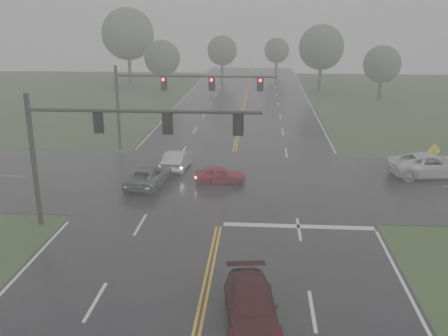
# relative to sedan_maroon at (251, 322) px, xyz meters

# --- Properties ---
(main_road) EXTENTS (18.00, 160.00, 0.02)m
(main_road) POSITION_rel_sedan_maroon_xyz_m (-2.02, 14.92, 0.00)
(main_road) COLOR black
(main_road) RESTS_ON ground
(cross_street) EXTENTS (120.00, 14.00, 0.02)m
(cross_street) POSITION_rel_sedan_maroon_xyz_m (-2.02, 16.92, 0.00)
(cross_street) COLOR black
(cross_street) RESTS_ON ground
(stop_bar) EXTENTS (8.50, 0.50, 0.01)m
(stop_bar) POSITION_rel_sedan_maroon_xyz_m (2.48, 9.32, 0.00)
(stop_bar) COLOR silver
(stop_bar) RESTS_ON ground
(sedan_maroon) EXTENTS (2.57, 5.09, 1.42)m
(sedan_maroon) POSITION_rel_sedan_maroon_xyz_m (0.00, 0.00, 0.00)
(sedan_maroon) COLOR #34090E
(sedan_maroon) RESTS_ON ground
(sedan_red) EXTENTS (3.69, 1.71, 1.22)m
(sedan_red) POSITION_rel_sedan_maroon_xyz_m (-2.57, 16.59, 0.00)
(sedan_red) COLOR #9F0E18
(sedan_red) RESTS_ON ground
(sedan_silver) EXTENTS (1.92, 4.61, 1.48)m
(sedan_silver) POSITION_rel_sedan_maroon_xyz_m (-6.14, 19.70, 0.00)
(sedan_silver) COLOR #AAACB2
(sedan_silver) RESTS_ON ground
(car_grey) EXTENTS (2.83, 5.17, 1.37)m
(car_grey) POSITION_rel_sedan_maroon_xyz_m (-7.52, 15.71, 0.00)
(car_grey) COLOR #4C4E52
(car_grey) RESTS_ON ground
(pickup_white) EXTENTS (6.49, 3.71, 1.71)m
(pickup_white) POSITION_rel_sedan_maroon_xyz_m (12.80, 19.29, 0.00)
(pickup_white) COLOR silver
(pickup_white) RESTS_ON ground
(signal_gantry_near) EXTENTS (12.66, 0.33, 7.53)m
(signal_gantry_near) POSITION_rel_sedan_maroon_xyz_m (-8.38, 8.61, 5.26)
(signal_gantry_near) COLOR black
(signal_gantry_near) RESTS_ON ground
(signal_gantry_far) EXTENTS (13.84, 0.37, 7.33)m
(signal_gantry_far) POSITION_rel_sedan_maroon_xyz_m (-7.90, 25.32, 5.17)
(signal_gantry_far) COLOR black
(signal_gantry_far) RESTS_ON ground
(sign_diamond_east) EXTENTS (1.01, 0.14, 2.42)m
(sign_diamond_east) POSITION_rel_sedan_maroon_xyz_m (12.99, 19.50, 1.63)
(sign_diamond_east) COLOR black
(sign_diamond_east) RESTS_ON ground
(tree_nw_a) EXTENTS (5.32, 5.32, 7.82)m
(tree_nw_a) POSITION_rel_sedan_maroon_xyz_m (-14.65, 58.00, 5.13)
(tree_nw_a) COLOR #2D251D
(tree_nw_a) RESTS_ON ground
(tree_ne_a) EXTENTS (6.82, 6.82, 10.02)m
(tree_ne_a) POSITION_rel_sedan_maroon_xyz_m (9.17, 61.64, 6.59)
(tree_ne_a) COLOR #2D251D
(tree_ne_a) RESTS_ON ground
(tree_n_mid) EXTENTS (5.34, 5.34, 7.84)m
(tree_n_mid) POSITION_rel_sedan_maroon_xyz_m (-6.93, 74.14, 5.15)
(tree_n_mid) COLOR #2D251D
(tree_n_mid) RESTS_ON ground
(tree_e_near) EXTENTS (5.07, 5.07, 7.45)m
(tree_e_near) POSITION_rel_sedan_maroon_xyz_m (16.55, 53.58, 4.89)
(tree_e_near) COLOR #2D251D
(tree_e_near) RESTS_ON ground
(tree_nw_b) EXTENTS (8.55, 8.55, 12.56)m
(tree_nw_b) POSITION_rel_sedan_maroon_xyz_m (-21.98, 66.74, 8.27)
(tree_nw_b) COLOR #2D251D
(tree_nw_b) RESTS_ON ground
(tree_n_far) EXTENTS (4.82, 4.82, 7.07)m
(tree_n_far) POSITION_rel_sedan_maroon_xyz_m (3.01, 82.42, 4.65)
(tree_n_far) COLOR #2D251D
(tree_n_far) RESTS_ON ground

